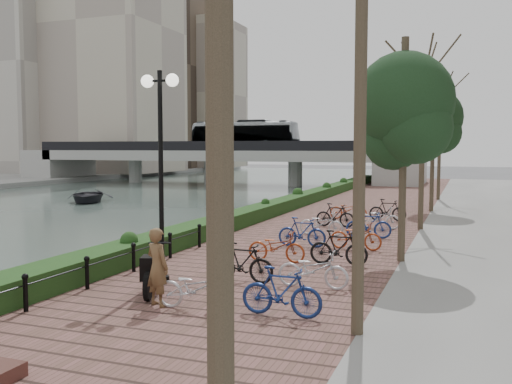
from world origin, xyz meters
The scene contains 12 objects.
river_water centered at (-15.00, 25.00, 0.01)m, with size 30.00×130.00×0.02m, color #41514A.
promenade centered at (4.00, 17.50, 0.25)m, with size 8.00×75.00×0.50m, color brown.
hedge centered at (0.60, 20.00, 0.80)m, with size 1.10×56.00×0.60m, color #1A3C16.
chain_fence centered at (1.40, 2.00, 0.85)m, with size 0.10×14.10×0.70m.
lamppost centered at (2.62, 4.41, 4.24)m, with size 1.02×0.32×5.23m.
motorcycle centered at (3.06, 3.26, 1.04)m, with size 0.54×1.73×1.08m, color black, non-canonical shape.
pedestrian centered at (3.72, 2.31, 1.33)m, with size 0.61×0.40×1.67m, color brown.
bicycle_parking centered at (5.49, 10.24, 0.97)m, with size 2.40×17.32×1.00m.
street_trees centered at (8.00, 12.68, 3.69)m, with size 3.20×37.12×6.80m.
bridge centered at (-14.22, 45.00, 3.37)m, with size 36.00×10.77×6.50m.
boat centered at (-14.97, 24.73, 0.48)m, with size 3.18×4.45×0.92m, color #222227.
far_buildings centered at (-41.66, 65.91, 16.12)m, with size 35.00×38.00×38.00m.
Camera 1 is at (9.81, -8.04, 3.86)m, focal length 40.00 mm.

